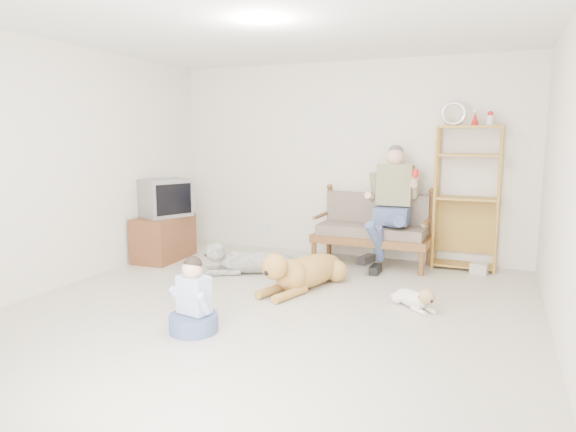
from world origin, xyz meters
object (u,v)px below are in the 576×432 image
at_px(etagere, 466,197).
at_px(golden_retriever, 303,271).
at_px(loveseat, 373,228).
at_px(tv_stand, 164,238).

xyz_separation_m(etagere, golden_retriever, (-1.59, -1.60, -0.73)).
bearing_deg(loveseat, golden_retriever, -105.99).
xyz_separation_m(etagere, tv_stand, (-3.87, -1.02, -0.63)).
distance_m(etagere, golden_retriever, 2.38).
distance_m(loveseat, golden_retriever, 1.54).
distance_m(loveseat, tv_stand, 2.86).
bearing_deg(etagere, tv_stand, -165.23).
distance_m(etagere, tv_stand, 4.05).
relative_size(tv_stand, golden_retriever, 0.59).
distance_m(tv_stand, golden_retriever, 2.35).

